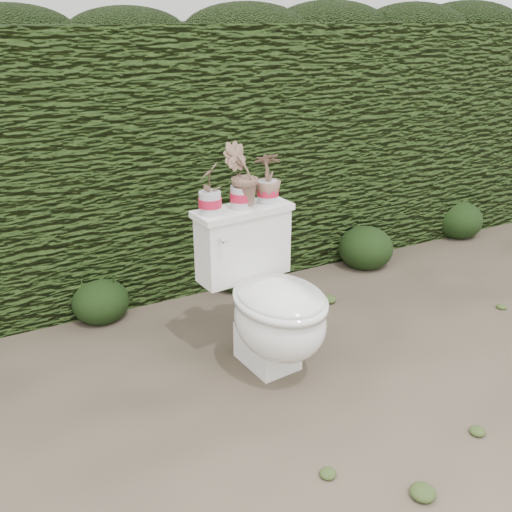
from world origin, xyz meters
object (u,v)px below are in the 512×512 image
potted_plant_left (210,190)px  toilet (270,303)px  potted_plant_center (241,178)px  potted_plant_right (268,179)px

potted_plant_left → toilet: bearing=83.5°
potted_plant_left → potted_plant_center: size_ratio=0.78×
potted_plant_center → potted_plant_right: bearing=-157.5°
potted_plant_left → potted_plant_right: potted_plant_right is taller
toilet → potted_plant_left: size_ratio=3.25×
potted_plant_right → potted_plant_left: bearing=20.8°
toilet → potted_plant_center: bearing=92.3°
potted_plant_left → potted_plant_center: (0.17, 0.02, 0.03)m
toilet → potted_plant_right: size_ratio=3.24×
potted_plant_left → potted_plant_center: 0.18m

